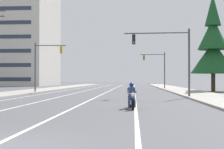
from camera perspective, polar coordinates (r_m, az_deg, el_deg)
lane_stripe_center at (r=52.58m, az=0.15°, el=-2.67°), size 0.16×100.00×0.01m
lane_stripe_left at (r=52.92m, az=-3.62°, el=-2.65°), size 0.16×100.00×0.01m
lane_stripe_right at (r=52.47m, az=4.04°, el=-2.67°), size 0.16×100.00×0.01m
lane_stripe_far_left at (r=53.45m, az=-7.08°, el=-2.63°), size 0.16×100.00×0.01m
sidewalk_kerb_right at (r=47.96m, az=12.11°, el=-2.74°), size 4.40×110.00×0.14m
sidewalk_kerb_left at (r=49.39m, az=-12.12°, el=-2.69°), size 4.40×110.00×0.14m
motorcycle_with_rider at (r=17.88m, az=3.57°, el=-4.26°), size 0.70×2.19×1.46m
traffic_signal_near_right at (r=29.17m, az=10.28°, el=4.09°), size 5.92×0.42×6.20m
traffic_signal_near_left at (r=40.28m, az=-12.14°, el=2.54°), size 3.88×0.54×6.20m
traffic_signal_mid_right at (r=54.01m, az=8.20°, el=1.68°), size 4.15×0.37×6.20m
conifer_tree_right_verge_far at (r=45.35m, az=17.68°, el=4.78°), size 6.03×6.03×13.27m
apartment_building_far_left_block at (r=91.71m, az=-18.35°, el=7.74°), size 24.86×22.10×30.64m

